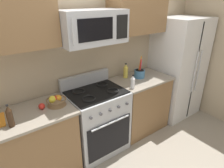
# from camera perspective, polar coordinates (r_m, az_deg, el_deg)

# --- Properties ---
(wall_back) EXTENTS (8.00, 0.10, 2.60)m
(wall_back) POSITION_cam_1_polar(r_m,az_deg,el_deg) (2.74, -9.31, 7.72)
(wall_back) COLOR tan
(wall_back) RESTS_ON ground
(counter_left) EXTENTS (1.08, 0.61, 0.91)m
(counter_left) POSITION_cam_1_polar(r_m,az_deg,el_deg) (2.55, -23.25, -17.18)
(counter_left) COLOR olive
(counter_left) RESTS_ON ground
(range_oven) EXTENTS (0.76, 0.66, 1.09)m
(range_oven) POSITION_cam_1_polar(r_m,az_deg,el_deg) (2.79, -4.48, -10.51)
(range_oven) COLOR #B2B5BA
(range_oven) RESTS_ON ground
(counter_right) EXTENTS (0.89, 0.61, 0.91)m
(counter_right) POSITION_cam_1_polar(r_m,az_deg,el_deg) (3.25, 8.15, -5.69)
(counter_right) COLOR olive
(counter_right) RESTS_ON ground
(refrigerator) EXTENTS (0.84, 0.73, 1.77)m
(refrigerator) POSITION_cam_1_polar(r_m,az_deg,el_deg) (3.70, 18.64, 4.34)
(refrigerator) COLOR silver
(refrigerator) RESTS_ON ground
(microwave) EXTENTS (0.79, 0.44, 0.38)m
(microwave) POSITION_cam_1_polar(r_m,az_deg,el_deg) (2.35, -5.88, 16.35)
(microwave) COLOR #B2B5BA
(upper_cabinets_right) EXTENTS (0.88, 0.34, 0.71)m
(upper_cabinets_right) POSITION_cam_1_polar(r_m,az_deg,el_deg) (2.95, 7.73, 21.48)
(upper_cabinets_right) COLOR olive
(utensil_crock) EXTENTS (0.17, 0.17, 0.34)m
(utensil_crock) POSITION_cam_1_polar(r_m,az_deg,el_deg) (3.05, 8.10, 3.18)
(utensil_crock) COLOR teal
(utensil_crock) RESTS_ON counter_right
(fruit_basket) EXTENTS (0.23, 0.23, 0.11)m
(fruit_basket) POSITION_cam_1_polar(r_m,az_deg,el_deg) (2.35, -16.08, -4.82)
(fruit_basket) COLOR brown
(fruit_basket) RESTS_ON counter_left
(apple_loose) EXTENTS (0.07, 0.07, 0.07)m
(apple_loose) POSITION_cam_1_polar(r_m,az_deg,el_deg) (2.31, -19.97, -6.20)
(apple_loose) COLOR red
(apple_loose) RESTS_ON counter_left
(bottle_vinegar) EXTENTS (0.06, 0.06, 0.20)m
(bottle_vinegar) POSITION_cam_1_polar(r_m,az_deg,el_deg) (2.66, 6.13, 0.53)
(bottle_vinegar) COLOR silver
(bottle_vinegar) RESTS_ON counter_right
(bottle_oil) EXTENTS (0.07, 0.07, 0.23)m
(bottle_oil) POSITION_cam_1_polar(r_m,az_deg,el_deg) (3.01, 4.05, 3.83)
(bottle_oil) COLOR gold
(bottle_oil) RESTS_ON counter_right
(bottle_soy) EXTENTS (0.06, 0.06, 0.24)m
(bottle_soy) POSITION_cam_1_polar(r_m,az_deg,el_deg) (2.11, -27.86, -8.46)
(bottle_soy) COLOR #382314
(bottle_soy) RESTS_ON counter_left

